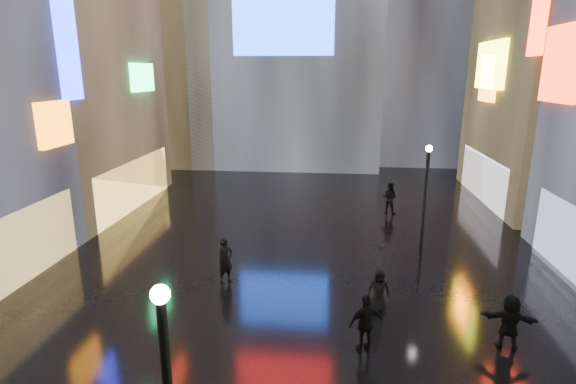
# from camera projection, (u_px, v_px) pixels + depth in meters

# --- Properties ---
(ground) EXTENTS (140.00, 140.00, 0.00)m
(ground) POSITION_uv_depth(u_px,v_px,m) (305.00, 250.00, 21.52)
(ground) COLOR black
(ground) RESTS_ON ground
(building_left_far) EXTENTS (10.28, 12.00, 22.00)m
(building_left_far) POSITION_uv_depth(u_px,v_px,m) (40.00, 23.00, 26.06)
(building_left_far) COLOR black
(building_left_far) RESTS_ON ground
(tower_flank_left) EXTENTS (10.00, 10.00, 26.00)m
(tower_flank_left) POSITION_uv_depth(u_px,v_px,m) (169.00, 18.00, 40.71)
(tower_flank_left) COLOR black
(tower_flank_left) RESTS_ON ground
(lamp_far) EXTENTS (0.30, 0.30, 5.20)m
(lamp_far) POSITION_uv_depth(u_px,v_px,m) (425.00, 196.00, 19.88)
(lamp_far) COLOR black
(lamp_far) RESTS_ON ground
(pedestrian_3) EXTENTS (1.18, 0.83, 1.85)m
(pedestrian_3) POSITION_uv_depth(u_px,v_px,m) (366.00, 323.00, 13.51)
(pedestrian_3) COLOR black
(pedestrian_3) RESTS_ON ground
(pedestrian_4) EXTENTS (0.82, 0.56, 1.62)m
(pedestrian_4) POSITION_uv_depth(u_px,v_px,m) (379.00, 291.00, 15.77)
(pedestrian_4) COLOR black
(pedestrian_4) RESTS_ON ground
(pedestrian_5) EXTENTS (1.72, 0.83, 1.78)m
(pedestrian_5) POSITION_uv_depth(u_px,v_px,m) (510.00, 322.00, 13.65)
(pedestrian_5) COLOR black
(pedestrian_5) RESTS_ON ground
(pedestrian_6) EXTENTS (0.79, 0.81, 1.87)m
(pedestrian_6) POSITION_uv_depth(u_px,v_px,m) (226.00, 261.00, 17.97)
(pedestrian_6) COLOR black
(pedestrian_6) RESTS_ON ground
(pedestrian_7) EXTENTS (1.13, 1.04, 1.87)m
(pedestrian_7) POSITION_uv_depth(u_px,v_px,m) (390.00, 198.00, 26.93)
(pedestrian_7) COLOR black
(pedestrian_7) RESTS_ON ground
(umbrella_2) EXTENTS (1.43, 1.44, 0.96)m
(umbrella_2) POSITION_uv_depth(u_px,v_px,m) (381.00, 257.00, 15.44)
(umbrella_2) COLOR black
(umbrella_2) RESTS_ON pedestrian_4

